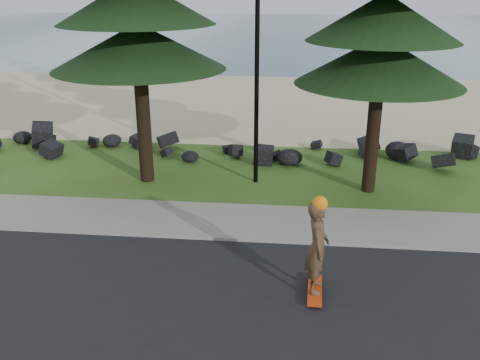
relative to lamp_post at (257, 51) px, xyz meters
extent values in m
plane|color=#2E4E18|center=(0.00, -3.20, -4.13)|extent=(160.00, 160.00, 0.00)
cube|color=black|center=(0.00, -7.70, -4.12)|extent=(160.00, 7.00, 0.02)
cube|color=gray|center=(0.00, -4.10, -4.08)|extent=(160.00, 0.20, 0.10)
cube|color=gray|center=(0.00, -3.00, -4.09)|extent=(160.00, 2.00, 0.08)
cube|color=beige|center=(0.00, 11.30, -4.13)|extent=(160.00, 15.00, 0.01)
cube|color=#375769|center=(0.00, 47.80, -4.13)|extent=(160.00, 58.00, 0.01)
cylinder|color=black|center=(0.00, 0.00, -0.13)|extent=(0.14, 0.14, 8.00)
cube|color=red|center=(1.70, -6.35, -4.02)|extent=(0.34, 1.19, 0.04)
imported|color=#503824|center=(1.70, -6.35, -3.02)|extent=(0.50, 0.74, 1.97)
sphere|color=orange|center=(1.70, -6.35, -2.07)|extent=(0.32, 0.32, 0.32)
camera|label=1|loc=(1.10, -15.97, 2.10)|focal=40.00mm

